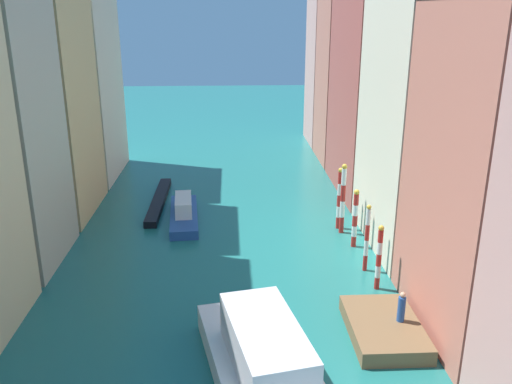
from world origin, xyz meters
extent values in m
plane|color=#1E6B66|center=(0.00, 24.50, 0.00)|extent=(154.00, 154.00, 0.00)
cube|color=#DBB77A|center=(-13.47, 28.01, 9.45)|extent=(7.06, 8.83, 18.90)
cube|color=beige|center=(-13.47, 37.92, 8.32)|extent=(7.06, 9.99, 16.64)
cube|color=#C6705B|center=(13.47, 10.72, 7.72)|extent=(7.06, 9.43, 15.44)
cube|color=beige|center=(13.47, 20.85, 9.17)|extent=(7.06, 10.31, 18.34)
cube|color=#B25147|center=(13.47, 32.16, 8.19)|extent=(7.06, 11.67, 16.38)
cube|color=#C6705B|center=(13.47, 42.35, 9.39)|extent=(7.06, 7.89, 18.79)
cube|color=tan|center=(13.47, 50.40, 8.25)|extent=(7.06, 7.47, 16.49)
cube|color=brown|center=(7.97, 9.97, 0.39)|extent=(3.34, 5.10, 0.77)
cylinder|color=#234C93|center=(8.73, 9.98, 1.41)|extent=(0.36, 0.36, 1.27)
sphere|color=tan|center=(8.73, 9.98, 2.17)|extent=(0.26, 0.26, 0.26)
cylinder|color=red|center=(8.83, 14.53, 0.36)|extent=(0.29, 0.29, 0.72)
cylinder|color=white|center=(8.83, 14.53, 1.07)|extent=(0.29, 0.29, 0.72)
cylinder|color=red|center=(8.83, 14.53, 1.79)|extent=(0.29, 0.29, 0.72)
cylinder|color=white|center=(8.83, 14.53, 2.50)|extent=(0.29, 0.29, 0.72)
cylinder|color=red|center=(8.83, 14.53, 3.22)|extent=(0.29, 0.29, 0.72)
sphere|color=gold|center=(8.83, 14.53, 3.69)|extent=(0.32, 0.32, 0.32)
cylinder|color=red|center=(8.71, 16.80, 0.50)|extent=(0.26, 0.26, 0.99)
cylinder|color=white|center=(8.71, 16.80, 1.49)|extent=(0.26, 0.26, 0.99)
cylinder|color=red|center=(8.71, 16.80, 2.48)|extent=(0.26, 0.26, 0.99)
cylinder|color=white|center=(8.71, 16.80, 3.47)|extent=(0.26, 0.26, 0.99)
sphere|color=gold|center=(8.71, 16.80, 4.07)|extent=(0.29, 0.29, 0.29)
cylinder|color=red|center=(8.79, 20.27, 0.37)|extent=(0.33, 0.33, 0.73)
cylinder|color=white|center=(8.79, 20.27, 1.10)|extent=(0.33, 0.33, 0.73)
cylinder|color=red|center=(8.79, 20.27, 1.84)|extent=(0.33, 0.33, 0.73)
cylinder|color=white|center=(8.79, 20.27, 2.57)|extent=(0.33, 0.33, 0.73)
cylinder|color=red|center=(8.79, 20.27, 3.30)|extent=(0.33, 0.33, 0.73)
sphere|color=gold|center=(8.79, 20.27, 3.80)|extent=(0.37, 0.37, 0.37)
cylinder|color=red|center=(8.44, 22.66, 0.59)|extent=(0.33, 0.33, 1.18)
cylinder|color=white|center=(8.44, 22.66, 1.77)|extent=(0.33, 0.33, 1.18)
cylinder|color=red|center=(8.44, 22.66, 2.94)|extent=(0.33, 0.33, 1.18)
cylinder|color=white|center=(8.44, 22.66, 4.12)|extent=(0.33, 0.33, 1.18)
sphere|color=gold|center=(8.44, 22.66, 4.84)|extent=(0.37, 0.37, 0.37)
cylinder|color=red|center=(8.38, 23.47, 0.42)|extent=(0.33, 0.33, 0.84)
cylinder|color=white|center=(8.38, 23.47, 1.26)|extent=(0.33, 0.33, 0.84)
cylinder|color=red|center=(8.38, 23.47, 2.11)|extent=(0.33, 0.33, 0.84)
cylinder|color=white|center=(8.38, 23.47, 2.95)|extent=(0.33, 0.33, 0.84)
cylinder|color=red|center=(8.38, 23.47, 3.79)|extent=(0.33, 0.33, 0.84)
sphere|color=gold|center=(8.38, 23.47, 4.34)|extent=(0.36, 0.36, 0.36)
cube|color=white|center=(2.00, 6.21, 0.60)|extent=(6.06, 11.46, 1.20)
cube|color=silver|center=(2.00, 6.21, 2.17)|extent=(3.72, 6.25, 1.95)
cube|color=black|center=(-5.16, 29.24, 0.26)|extent=(0.94, 10.53, 0.52)
cube|color=#234C93|center=(-2.84, 25.52, 0.34)|extent=(2.57, 7.78, 0.68)
cube|color=silver|center=(-2.84, 25.52, 1.24)|extent=(1.46, 3.52, 1.14)
camera|label=1|loc=(0.71, -12.05, 14.90)|focal=37.66mm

